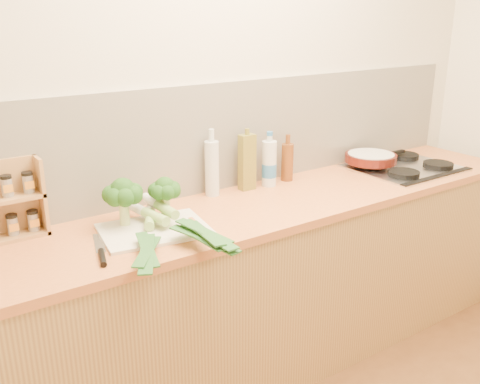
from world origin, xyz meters
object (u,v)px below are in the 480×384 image
object	(u,v)px
skillet	(371,158)
spice_rack	(9,205)
gas_hob	(405,166)
chefs_knife	(102,254)
chopping_board	(154,230)

from	to	relation	value
skillet	spice_rack	bearing A→B (deg)	176.29
gas_hob	chefs_knife	xyz separation A→B (m)	(-1.87, -0.12, -0.01)
gas_hob	chopping_board	world-z (taller)	gas_hob
gas_hob	skillet	bearing A→B (deg)	143.29
chopping_board	gas_hob	bearing A→B (deg)	9.44
chopping_board	skillet	bearing A→B (deg)	14.16
gas_hob	skillet	size ratio (longest dim) A/B	1.35
gas_hob	spice_rack	bearing A→B (deg)	173.23
gas_hob	chefs_knife	distance (m)	1.87
chopping_board	skillet	xyz separation A→B (m)	(1.44, 0.14, 0.06)
chopping_board	chefs_knife	xyz separation A→B (m)	(-0.27, -0.10, 0.00)
chefs_knife	skillet	distance (m)	1.73
chefs_knife	gas_hob	bearing A→B (deg)	19.72
gas_hob	chopping_board	bearing A→B (deg)	-179.23
chefs_knife	spice_rack	distance (m)	0.46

